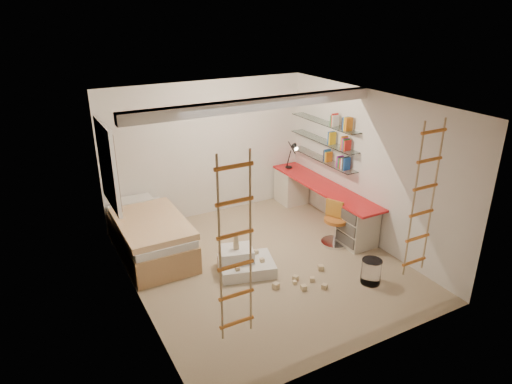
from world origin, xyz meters
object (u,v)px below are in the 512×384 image
bed (150,235)px  swivel_chair (335,229)px  desk (322,202)px  play_platform (243,262)px

bed → swivel_chair: swivel_chair is taller
desk → bed: desk is taller
desk → swivel_chair: (-0.32, -0.83, -0.11)m
desk → play_platform: desk is taller
desk → play_platform: (-2.10, -0.85, -0.26)m
bed → play_platform: (1.10, -1.22, -0.19)m
desk → play_platform: bearing=-157.9°
bed → play_platform: bed is taller
desk → bed: 3.22m
play_platform → desk: bearing=22.1°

